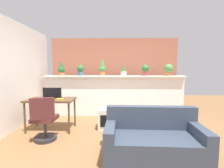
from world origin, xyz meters
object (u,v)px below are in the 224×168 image
at_px(potted_plant_0, 61,69).
at_px(book_on_desk, 60,99).
at_px(potted_plant_2, 102,68).
at_px(tv_monitor, 52,93).
at_px(desk, 51,102).
at_px(potted_plant_1, 80,70).
at_px(potted_plant_3, 124,71).
at_px(office_chair, 44,122).
at_px(side_cube_shelf, 107,119).
at_px(vase_on_shelf, 108,105).
at_px(couch, 153,141).
at_px(potted_plant_4, 145,69).
at_px(potted_plant_5, 169,69).

xyz_separation_m(potted_plant_0, book_on_desk, (0.41, -1.32, -0.70)).
xyz_separation_m(potted_plant_2, tv_monitor, (-1.13, -1.12, -0.63)).
xyz_separation_m(potted_plant_0, desk, (0.13, -1.18, -0.80)).
bearing_deg(tv_monitor, potted_plant_1, 66.90).
distance_m(potted_plant_3, office_chair, 2.65).
xyz_separation_m(potted_plant_0, tv_monitor, (0.14, -1.10, -0.59)).
xyz_separation_m(potted_plant_2, potted_plant_3, (0.65, -0.02, -0.10)).
relative_size(desk, office_chair, 1.21).
relative_size(potted_plant_2, desk, 0.47).
distance_m(tv_monitor, side_cube_shelf, 1.46).
bearing_deg(vase_on_shelf, potted_plant_2, 101.70).
bearing_deg(tv_monitor, potted_plant_0, 97.12).
distance_m(potted_plant_0, office_chair, 2.10).
distance_m(potted_plant_1, desk, 1.46).
bearing_deg(side_cube_shelf, potted_plant_0, 143.35).
xyz_separation_m(potted_plant_0, potted_plant_1, (0.59, -0.03, -0.03)).
xyz_separation_m(potted_plant_0, potted_plant_3, (1.92, 0.00, -0.06)).
bearing_deg(side_cube_shelf, tv_monitor, -179.38).
bearing_deg(office_chair, couch, -15.10).
distance_m(potted_plant_2, vase_on_shelf, 1.44).
bearing_deg(book_on_desk, potted_plant_3, 41.09).
height_order(potted_plant_2, desk, potted_plant_2).
relative_size(potted_plant_3, potted_plant_4, 1.02).
height_order(potted_plant_0, potted_plant_2, potted_plant_2).
bearing_deg(potted_plant_2, desk, -133.26).
bearing_deg(book_on_desk, tv_monitor, 140.92).
bearing_deg(desk, vase_on_shelf, 4.96).
bearing_deg(potted_plant_0, couch, -45.68).
distance_m(potted_plant_2, desk, 1.85).
xyz_separation_m(vase_on_shelf, book_on_desk, (-1.08, -0.26, 0.19)).
height_order(potted_plant_0, potted_plant_4, potted_plant_0).
bearing_deg(potted_plant_1, potted_plant_5, 0.68).
bearing_deg(tv_monitor, potted_plant_3, 31.71).
bearing_deg(potted_plant_3, potted_plant_4, -3.27).
height_order(potted_plant_4, side_cube_shelf, potted_plant_4).
height_order(potted_plant_3, couch, potted_plant_3).
relative_size(potted_plant_3, couch, 0.21).
xyz_separation_m(potted_plant_2, side_cube_shelf, (0.19, -1.11, -1.25)).
distance_m(desk, book_on_desk, 0.32).
xyz_separation_m(potted_plant_4, potted_plant_5, (0.71, 0.04, 0.00)).
bearing_deg(tv_monitor, office_chair, -81.25).
xyz_separation_m(potted_plant_2, couch, (1.02, -2.36, -1.22)).
bearing_deg(couch, potted_plant_0, 134.32).
bearing_deg(desk, book_on_desk, -26.76).
bearing_deg(vase_on_shelf, side_cube_shelf, -142.48).
xyz_separation_m(office_chair, side_cube_shelf, (1.22, 0.70, -0.14)).
distance_m(potted_plant_3, potted_plant_5, 1.37).
relative_size(potted_plant_1, side_cube_shelf, 0.65).
xyz_separation_m(potted_plant_4, side_cube_shelf, (-1.12, -1.05, -1.20)).
height_order(book_on_desk, couch, couch).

